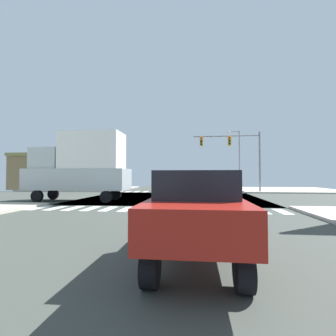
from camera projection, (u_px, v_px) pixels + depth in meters
The scene contains 10 objects.
ground at pixel (172, 198), 20.38m from camera, with size 90.00×90.00×0.05m.
sidewalk_corner_ne at pixel (286, 190), 30.80m from camera, with size 12.00×12.00×0.14m.
sidewalk_corner_nw at pixel (86, 189), 33.80m from camera, with size 12.00×12.00×0.14m.
crosswalk_near at pixel (154, 209), 13.17m from camera, with size 13.50×2.00×0.01m.
crosswalk_far at pixel (176, 192), 27.66m from camera, with size 13.50×2.00×0.01m.
traffic_signal_mast at pixel (233, 148), 26.88m from camera, with size 7.13×0.55×6.52m.
street_lamp at pixel (238, 154), 34.87m from camera, with size 1.78×0.32×8.12m.
bank_building at pixel (61, 172), 34.58m from camera, with size 12.00×8.13×4.71m.
sedan_crossing_3 at pixel (196, 207), 5.35m from camera, with size 1.80×4.30×1.88m.
box_truck_queued_1 at pixel (81, 165), 17.70m from camera, with size 7.20×2.40×4.85m.
Camera 1 is at (2.02, -20.35, 1.78)m, focal length 26.61 mm.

